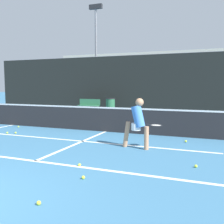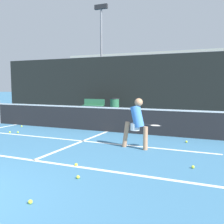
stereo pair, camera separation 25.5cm
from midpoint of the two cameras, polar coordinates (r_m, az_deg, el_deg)
name	(u,v)px [view 2 (the right image)]	position (r m, az deg, el deg)	size (l,w,h in m)	color
court_baseline_near	(33,160)	(6.55, -15.68, -10.10)	(11.00, 0.10, 0.01)	white
court_service_line	(83,141)	(8.44, -5.50, -6.30)	(8.25, 0.10, 0.01)	white
court_center_mark	(79,142)	(8.24, -6.34, -6.62)	(0.10, 4.22, 0.01)	white
net	(107,118)	(10.01, -0.37, -1.40)	(11.09, 0.09, 1.07)	slate
fence_back	(155,84)	(17.01, 9.87, 6.07)	(24.00, 0.06, 3.73)	black
player_practicing	(137,121)	(7.35, 6.48, -1.99)	(1.16, 0.49, 1.43)	tan
tennis_ball_scattered_0	(10,132)	(10.45, -20.70, -4.13)	(0.07, 0.07, 0.07)	#D1E033
tennis_ball_scattered_1	(18,132)	(10.32, -19.13, -4.19)	(0.07, 0.07, 0.07)	#D1E033
tennis_ball_scattered_2	(22,126)	(11.78, -18.48, -2.95)	(0.07, 0.07, 0.07)	#D1E033
tennis_ball_scattered_3	(76,165)	(5.93, -6.58, -11.29)	(0.07, 0.07, 0.07)	#D1E033
tennis_ball_scattered_4	(186,142)	(8.51, 16.73, -6.23)	(0.07, 0.07, 0.07)	#D1E033
tennis_ball_scattered_9	(78,177)	(5.17, -5.97, -13.90)	(0.07, 0.07, 0.07)	#D1E033
tennis_ball_scattered_10	(30,202)	(4.30, -15.65, -18.32)	(0.07, 0.07, 0.07)	#D1E033
tennis_ball_scattered_11	(193,167)	(6.03, 18.40, -11.28)	(0.07, 0.07, 0.07)	#D1E033
courtside_bench	(94,105)	(17.27, -3.63, 1.50)	(1.48, 0.39, 0.86)	#33724C
trash_bin	(115,106)	(16.66, 1.02, 1.39)	(0.59, 0.59, 0.95)	#28603D
parked_car	(188,100)	(20.39, 16.53, 2.47)	(1.83, 4.06, 1.54)	#B7B7BC
floodlight_mast	(101,42)	(21.89, -2.01, 14.93)	(1.10, 0.24, 8.17)	slate
tree_west	(209,73)	(26.54, 20.59, 8.00)	(2.89, 2.89, 3.42)	brown
building_far	(192,75)	(36.36, 17.26, 7.74)	(36.00, 2.40, 6.24)	beige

